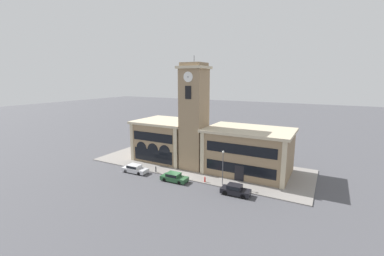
# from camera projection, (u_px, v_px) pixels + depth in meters

# --- Properties ---
(ground_plane) EXTENTS (300.00, 300.00, 0.00)m
(ground_plane) POSITION_uv_depth(u_px,v_px,m) (178.00, 178.00, 42.55)
(ground_plane) COLOR #4C4C51
(sidewalk_kerb) EXTENTS (40.63, 14.94, 0.15)m
(sidewalk_kerb) POSITION_uv_depth(u_px,v_px,m) (198.00, 165.00, 48.98)
(sidewalk_kerb) COLOR gray
(sidewalk_kerb) RESTS_ON ground_plane
(clock_tower) EXTENTS (4.80, 4.80, 20.16)m
(clock_tower) POSITION_uv_depth(u_px,v_px,m) (194.00, 117.00, 45.61)
(clock_tower) COLOR #937A5B
(clock_tower) RESTS_ON ground_plane
(town_hall_left_wing) EXTENTS (11.57, 10.05, 7.99)m
(town_hall_left_wing) POSITION_uv_depth(u_px,v_px,m) (167.00, 139.00, 52.55)
(town_hall_left_wing) COLOR #937A5B
(town_hall_left_wing) RESTS_ON ground_plane
(town_hall_right_wing) EXTENTS (14.67, 10.05, 7.82)m
(town_hall_right_wing) POSITION_uv_depth(u_px,v_px,m) (248.00, 151.00, 44.52)
(town_hall_right_wing) COLOR #937A5B
(town_hall_right_wing) RESTS_ON ground_plane
(parked_car_near) EXTENTS (4.72, 2.05, 1.39)m
(parked_car_near) POSITION_uv_depth(u_px,v_px,m) (135.00, 168.00, 45.08)
(parked_car_near) COLOR silver
(parked_car_near) RESTS_ON ground_plane
(parked_car_mid) EXTENTS (4.46, 2.03, 1.36)m
(parked_car_mid) POSITION_uv_depth(u_px,v_px,m) (174.00, 177.00, 41.24)
(parked_car_mid) COLOR #285633
(parked_car_mid) RESTS_ON ground_plane
(parked_car_far) EXTENTS (4.21, 1.93, 1.49)m
(parked_car_far) POSITION_uv_depth(u_px,v_px,m) (235.00, 190.00, 36.39)
(parked_car_far) COLOR black
(parked_car_far) RESTS_ON ground_plane
(street_lamp) EXTENTS (0.36, 0.36, 5.45)m
(street_lamp) POSITION_uv_depth(u_px,v_px,m) (223.00, 163.00, 38.85)
(street_lamp) COLOR #4C4C51
(street_lamp) RESTS_ON sidewalk_kerb
(bollard) EXTENTS (0.18, 0.18, 1.06)m
(bollard) POSITION_uv_depth(u_px,v_px,m) (156.00, 169.00, 44.84)
(bollard) COLOR black
(bollard) RESTS_ON sidewalk_kerb
(fire_hydrant) EXTENTS (0.22, 0.22, 0.87)m
(fire_hydrant) POSITION_uv_depth(u_px,v_px,m) (205.00, 179.00, 40.59)
(fire_hydrant) COLOR red
(fire_hydrant) RESTS_ON sidewalk_kerb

